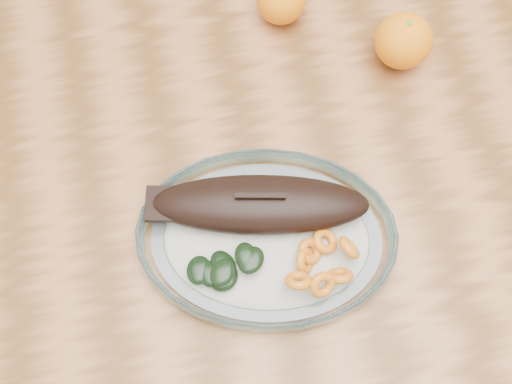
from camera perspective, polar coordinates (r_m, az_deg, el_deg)
ground at (r=1.56m, az=3.88°, el=-9.43°), size 3.00×3.00×0.00m
dining_table at (r=0.93m, az=6.38°, el=-0.69°), size 1.20×0.80×0.75m
plated_meal at (r=0.79m, az=0.90°, el=-3.85°), size 0.69×0.69×0.08m
orange_left at (r=0.94m, az=2.25°, el=16.70°), size 0.07×0.07×0.07m
orange_right at (r=0.91m, az=12.98°, el=12.98°), size 0.08×0.08×0.08m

